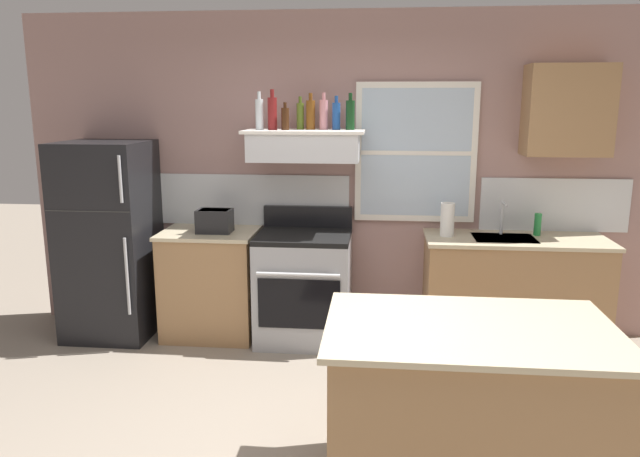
% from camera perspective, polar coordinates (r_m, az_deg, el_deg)
% --- Properties ---
extents(back_wall, '(5.40, 0.11, 2.70)m').
position_cam_1_polar(back_wall, '(5.14, 2.05, 5.12)').
color(back_wall, gray).
rests_on(back_wall, ground_plane).
extents(refrigerator, '(0.70, 0.72, 1.65)m').
position_cam_1_polar(refrigerator, '(5.35, -19.40, -1.04)').
color(refrigerator, black).
rests_on(refrigerator, ground_plane).
extents(counter_left_of_stove, '(0.79, 0.63, 0.91)m').
position_cam_1_polar(counter_left_of_stove, '(5.20, -10.28, -5.11)').
color(counter_left_of_stove, '#9E754C').
rests_on(counter_left_of_stove, ground_plane).
extents(toaster, '(0.30, 0.20, 0.19)m').
position_cam_1_polar(toaster, '(5.00, -9.99, 0.75)').
color(toaster, black).
rests_on(toaster, counter_left_of_stove).
extents(stove_range, '(0.76, 0.69, 1.09)m').
position_cam_1_polar(stove_range, '(5.00, -1.52, -5.49)').
color(stove_range, '#9EA0A5').
rests_on(stove_range, ground_plane).
extents(range_hood_shelf, '(0.96, 0.52, 0.24)m').
position_cam_1_polar(range_hood_shelf, '(4.88, -1.46, 7.94)').
color(range_hood_shelf, silver).
extents(bottle_clear_tall, '(0.06, 0.06, 0.30)m').
position_cam_1_polar(bottle_clear_tall, '(4.88, -5.78, 10.80)').
color(bottle_clear_tall, silver).
rests_on(bottle_clear_tall, range_hood_shelf).
extents(bottle_red_label_wine, '(0.07, 0.07, 0.32)m').
position_cam_1_polar(bottle_red_label_wine, '(4.87, -4.55, 10.90)').
color(bottle_red_label_wine, maroon).
rests_on(bottle_red_label_wine, range_hood_shelf).
extents(bottle_brown_stout, '(0.06, 0.06, 0.22)m').
position_cam_1_polar(bottle_brown_stout, '(4.83, -3.34, 10.41)').
color(bottle_brown_stout, '#381E0F').
rests_on(bottle_brown_stout, range_hood_shelf).
extents(bottle_olive_oil_square, '(0.06, 0.06, 0.26)m').
position_cam_1_polar(bottle_olive_oil_square, '(4.93, -1.89, 10.68)').
color(bottle_olive_oil_square, '#4C601E').
rests_on(bottle_olive_oil_square, range_hood_shelf).
extents(bottle_amber_wine, '(0.07, 0.07, 0.29)m').
position_cam_1_polar(bottle_amber_wine, '(4.90, -0.90, 10.81)').
color(bottle_amber_wine, brown).
rests_on(bottle_amber_wine, range_hood_shelf).
extents(bottle_rose_pink, '(0.07, 0.07, 0.29)m').
position_cam_1_polar(bottle_rose_pink, '(4.90, 0.35, 10.83)').
color(bottle_rose_pink, '#C67F84').
rests_on(bottle_rose_pink, range_hood_shelf).
extents(bottle_blue_liqueur, '(0.07, 0.07, 0.27)m').
position_cam_1_polar(bottle_blue_liqueur, '(4.89, 1.55, 10.69)').
color(bottle_blue_liqueur, '#1E478C').
rests_on(bottle_blue_liqueur, range_hood_shelf).
extents(bottle_dark_green_wine, '(0.07, 0.07, 0.29)m').
position_cam_1_polar(bottle_dark_green_wine, '(4.86, 2.90, 10.78)').
color(bottle_dark_green_wine, '#143819').
rests_on(bottle_dark_green_wine, range_hood_shelf).
extents(counter_right_with_sink, '(1.43, 0.63, 0.91)m').
position_cam_1_polar(counter_right_with_sink, '(5.12, 17.85, -5.76)').
color(counter_right_with_sink, '#9E754C').
rests_on(counter_right_with_sink, ground_plane).
extents(sink_faucet, '(0.03, 0.17, 0.28)m').
position_cam_1_polar(sink_faucet, '(5.04, 16.98, 1.38)').
color(sink_faucet, silver).
rests_on(sink_faucet, counter_right_with_sink).
extents(paper_towel_roll, '(0.11, 0.11, 0.27)m').
position_cam_1_polar(paper_towel_roll, '(4.89, 12.02, 0.84)').
color(paper_towel_roll, white).
rests_on(paper_towel_roll, counter_right_with_sink).
extents(dish_soap_bottle, '(0.06, 0.06, 0.18)m').
position_cam_1_polar(dish_soap_bottle, '(5.13, 19.99, 0.37)').
color(dish_soap_bottle, '#268C3F').
rests_on(dish_soap_bottle, counter_right_with_sink).
extents(kitchen_island, '(1.40, 0.90, 0.91)m').
position_cam_1_polar(kitchen_island, '(3.20, 13.71, -16.56)').
color(kitchen_island, '#9E754C').
rests_on(kitchen_island, ground_plane).
extents(upper_cabinet_right, '(0.64, 0.32, 0.70)m').
position_cam_1_polar(upper_cabinet_right, '(5.12, 22.49, 10.34)').
color(upper_cabinet_right, '#9E754C').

